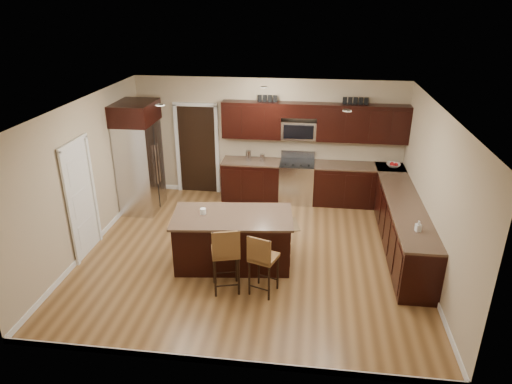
# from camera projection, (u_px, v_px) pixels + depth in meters

# --- Properties ---
(floor) EXTENTS (6.00, 6.00, 0.00)m
(floor) POSITION_uv_depth(u_px,v_px,m) (252.00, 254.00, 8.30)
(floor) COLOR brown
(floor) RESTS_ON ground
(ceiling) EXTENTS (6.00, 6.00, 0.00)m
(ceiling) POSITION_uv_depth(u_px,v_px,m) (251.00, 107.00, 7.23)
(ceiling) COLOR silver
(ceiling) RESTS_ON wall_back
(wall_back) EXTENTS (6.00, 0.00, 6.00)m
(wall_back) POSITION_uv_depth(u_px,v_px,m) (268.00, 139.00, 10.27)
(wall_back) COLOR tan
(wall_back) RESTS_ON floor
(wall_left) EXTENTS (0.00, 5.50, 5.50)m
(wall_left) POSITION_uv_depth(u_px,v_px,m) (85.00, 177.00, 8.12)
(wall_left) COLOR tan
(wall_left) RESTS_ON floor
(wall_right) EXTENTS (0.00, 5.50, 5.50)m
(wall_right) POSITION_uv_depth(u_px,v_px,m) (434.00, 194.00, 7.41)
(wall_right) COLOR tan
(wall_right) RESTS_ON floor
(base_cabinets) EXTENTS (4.02, 3.96, 0.92)m
(base_cabinets) POSITION_uv_depth(u_px,v_px,m) (355.00, 203.00, 9.21)
(base_cabinets) COLOR black
(base_cabinets) RESTS_ON floor
(upper_cabinets) EXTENTS (4.00, 0.33, 0.80)m
(upper_cabinets) POSITION_uv_depth(u_px,v_px,m) (316.00, 121.00, 9.80)
(upper_cabinets) COLOR black
(upper_cabinets) RESTS_ON wall_back
(range) EXTENTS (0.76, 0.64, 1.11)m
(range) POSITION_uv_depth(u_px,v_px,m) (297.00, 181.00, 10.26)
(range) COLOR silver
(range) RESTS_ON floor
(microwave) EXTENTS (0.76, 0.31, 0.40)m
(microwave) POSITION_uv_depth(u_px,v_px,m) (299.00, 130.00, 9.95)
(microwave) COLOR silver
(microwave) RESTS_ON upper_cabinets
(doorway) EXTENTS (0.85, 0.03, 2.06)m
(doorway) POSITION_uv_depth(u_px,v_px,m) (197.00, 150.00, 10.57)
(doorway) COLOR black
(doorway) RESTS_ON floor
(pantry_door) EXTENTS (0.03, 0.80, 2.04)m
(pantry_door) POSITION_uv_depth(u_px,v_px,m) (81.00, 201.00, 7.97)
(pantry_door) COLOR white
(pantry_door) RESTS_ON floor
(letter_decor) EXTENTS (2.20, 0.03, 0.15)m
(letter_decor) POSITION_uv_depth(u_px,v_px,m) (310.00, 100.00, 9.64)
(letter_decor) COLOR black
(letter_decor) RESTS_ON upper_cabinets
(island) EXTENTS (2.12, 1.28, 0.92)m
(island) POSITION_uv_depth(u_px,v_px,m) (233.00, 241.00, 7.85)
(island) COLOR black
(island) RESTS_ON floor
(stool_mid) EXTENTS (0.52, 0.52, 1.13)m
(stool_mid) POSITION_uv_depth(u_px,v_px,m) (226.00, 253.00, 6.97)
(stool_mid) COLOR brown
(stool_mid) RESTS_ON floor
(stool_right) EXTENTS (0.49, 0.49, 1.04)m
(stool_right) POSITION_uv_depth(u_px,v_px,m) (262.00, 258.00, 6.93)
(stool_right) COLOR brown
(stool_right) RESTS_ON floor
(refrigerator) EXTENTS (0.79, 1.02, 2.35)m
(refrigerator) POSITION_uv_depth(u_px,v_px,m) (139.00, 156.00, 9.61)
(refrigerator) COLOR silver
(refrigerator) RESTS_ON floor
(floor_mat) EXTENTS (1.05, 0.81, 0.01)m
(floor_mat) POSITION_uv_depth(u_px,v_px,m) (275.00, 225.00, 9.33)
(floor_mat) COLOR olive
(floor_mat) RESTS_ON floor
(fruit_bowl) EXTENTS (0.34, 0.34, 0.07)m
(fruit_bowl) POSITION_uv_depth(u_px,v_px,m) (393.00, 165.00, 9.83)
(fruit_bowl) COLOR silver
(fruit_bowl) RESTS_ON base_cabinets
(soap_bottle) EXTENTS (0.10, 0.10, 0.18)m
(soap_bottle) POSITION_uv_depth(u_px,v_px,m) (418.00, 226.00, 7.12)
(soap_bottle) COLOR #B2B2B2
(soap_bottle) RESTS_ON base_cabinets
(canister_tall) EXTENTS (0.12, 0.12, 0.23)m
(canister_tall) POSITION_uv_depth(u_px,v_px,m) (248.00, 156.00, 10.17)
(canister_tall) COLOR silver
(canister_tall) RESTS_ON base_cabinets
(canister_short) EXTENTS (0.11, 0.11, 0.16)m
(canister_short) POSITION_uv_depth(u_px,v_px,m) (262.00, 158.00, 10.14)
(canister_short) COLOR silver
(canister_short) RESTS_ON base_cabinets
(island_jar) EXTENTS (0.10, 0.10, 0.10)m
(island_jar) POSITION_uv_depth(u_px,v_px,m) (203.00, 211.00, 7.70)
(island_jar) COLOR white
(island_jar) RESTS_ON island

